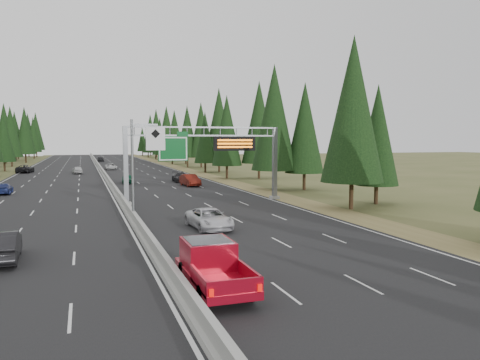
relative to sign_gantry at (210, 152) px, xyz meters
name	(u,v)px	position (x,y,z in m)	size (l,w,h in m)	color
road	(103,174)	(-8.92, 45.12, -5.23)	(32.00, 260.00, 0.08)	black
shoulder_right	(195,172)	(8.88, 45.12, -5.24)	(3.60, 260.00, 0.06)	olive
median_barrier	(103,172)	(-8.92, 45.12, -4.85)	(0.70, 260.00, 0.85)	gray
sign_gantry	(210,152)	(0.00, 0.00, 0.00)	(16.75, 0.98, 7.80)	slate
hov_sign_pole	(140,163)	(-8.33, -9.92, -0.54)	(2.80, 0.50, 8.00)	slate
tree_row_right	(221,127)	(13.61, 42.32, 3.79)	(11.35, 239.47, 18.75)	black
silver_minivan	(209,219)	(-3.99, -14.45, -4.46)	(2.41, 5.23, 1.45)	silver
red_pickup	(211,262)	(-7.42, -27.57, -4.08)	(2.19, 6.13, 2.00)	black
car_ahead_green	(128,179)	(-6.28, 24.23, -4.51)	(1.60, 3.97, 1.35)	#125134
car_ahead_dkred	(190,180)	(1.67, 17.29, -4.37)	(1.74, 5.00, 1.65)	#5D150D
car_ahead_dkgrey	(180,177)	(1.67, 24.22, -4.44)	(2.09, 5.14, 1.49)	black
car_ahead_white	(111,167)	(-6.73, 59.04, -4.53)	(2.19, 4.76, 1.32)	#BEBEBE
car_ahead_far	(100,159)	(-7.42, 100.11, -4.39)	(1.88, 4.68, 1.59)	black
car_onc_near	(1,246)	(-16.77, -19.88, -4.37)	(1.72, 4.94, 1.63)	black
car_onc_blue	(4,189)	(-21.59, 14.68, -4.54)	(1.81, 4.45, 1.29)	navy
car_onc_white	(78,170)	(-13.53, 47.98, -4.46)	(1.73, 4.30, 1.47)	#B8B8B8
car_onc_far	(25,169)	(-23.42, 54.44, -4.39)	(2.66, 5.76, 1.60)	black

